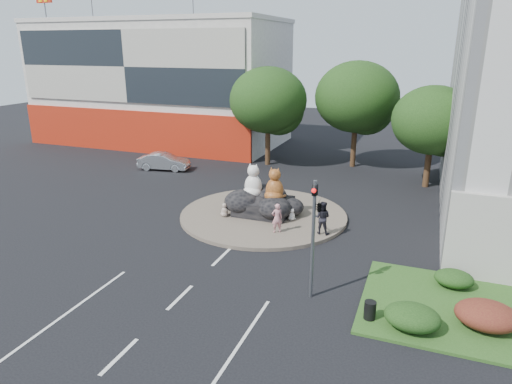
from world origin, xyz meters
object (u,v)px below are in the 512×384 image
cat_white (253,180)px  cat_tabby (275,184)px  kitten_calico (225,209)px  kitten_white (292,214)px  litter_bin (370,310)px  parked_car (164,161)px  pedestrian_dark (322,218)px  pedestrian_pink (277,218)px

cat_white → cat_tabby: bearing=-3.9°
kitten_calico → kitten_white: (3.91, 0.82, -0.07)m
cat_tabby → litter_bin: bearing=-55.0°
parked_car → litter_bin: (18.94, -16.18, -0.23)m
cat_tabby → kitten_white: cat_tabby is taller
kitten_calico → kitten_white: bearing=34.2°
cat_tabby → pedestrian_dark: 3.85m
kitten_white → litter_bin: bearing=-84.6°
cat_white → parked_car: bearing=152.1°
kitten_calico → parked_car: parked_car is taller
parked_car → pedestrian_pink: bearing=-136.7°
pedestrian_dark → pedestrian_pink: bearing=17.9°
pedestrian_pink → kitten_calico: bearing=-52.8°
pedestrian_dark → parked_car: (-15.44, 9.03, -0.41)m
kitten_white → pedestrian_dark: size_ratio=0.39×
pedestrian_pink → pedestrian_dark: 2.42m
cat_tabby → litter_bin: cat_tabby is taller
litter_bin → kitten_white: bearing=123.4°
pedestrian_dark → kitten_white: bearing=-31.2°
pedestrian_dark → cat_white: bearing=-21.2°
kitten_white → parked_car: (-13.36, 7.70, 0.14)m
cat_tabby → parked_car: bearing=146.6°
cat_white → parked_car: 12.91m
cat_white → litter_bin: size_ratio=2.96×
cat_white → kitten_calico: (-1.26, -1.46, -1.52)m
cat_white → pedestrian_pink: 3.76m
kitten_calico → kitten_white: kitten_calico is taller
kitten_calico → pedestrian_dark: bearing=17.5°
kitten_calico → parked_car: (-9.45, 8.53, 0.07)m
cat_tabby → pedestrian_dark: bearing=-30.1°
pedestrian_pink → parked_car: pedestrian_pink is taller
pedestrian_dark → parked_car: pedestrian_dark is taller
parked_car → pedestrian_dark: bearing=-130.5°
kitten_white → pedestrian_dark: bearing=-60.6°
cat_white → pedestrian_pink: size_ratio=1.28×
cat_tabby → pedestrian_dark: size_ratio=1.13×
cat_tabby → kitten_calico: bearing=-158.0°
cat_white → cat_tabby: (1.44, -0.24, -0.02)m
cat_white → kitten_calico: 2.46m
cat_white → pedestrian_dark: size_ratio=1.15×
cat_tabby → parked_car: 14.25m
cat_tabby → kitten_white: bearing=-20.6°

